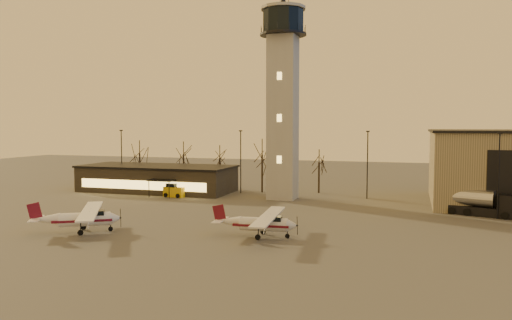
# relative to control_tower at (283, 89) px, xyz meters

# --- Properties ---
(ground) EXTENTS (220.00, 220.00, 0.00)m
(ground) POSITION_rel_control_tower_xyz_m (0.00, -30.00, -16.33)
(ground) COLOR #474541
(ground) RESTS_ON ground
(control_tower) EXTENTS (6.80, 6.80, 32.60)m
(control_tower) POSITION_rel_control_tower_xyz_m (0.00, 0.00, 0.00)
(control_tower) COLOR #9A9692
(control_tower) RESTS_ON ground
(terminal) EXTENTS (25.40, 12.20, 4.30)m
(terminal) POSITION_rel_control_tower_xyz_m (-21.99, 1.98, -14.17)
(terminal) COLOR black
(terminal) RESTS_ON ground
(light_poles) EXTENTS (58.50, 12.25, 10.14)m
(light_poles) POSITION_rel_control_tower_xyz_m (0.50, 1.00, -10.92)
(light_poles) COLOR black
(light_poles) RESTS_ON ground
(tree_row) EXTENTS (37.20, 9.20, 8.80)m
(tree_row) POSITION_rel_control_tower_xyz_m (-13.70, 9.16, -10.39)
(tree_row) COLOR black
(tree_row) RESTS_ON ground
(cessna_front) EXTENTS (9.02, 11.38, 3.13)m
(cessna_front) POSITION_rel_control_tower_xyz_m (4.75, -25.27, -15.26)
(cessna_front) COLOR silver
(cessna_front) RESTS_ON ground
(cessna_rear) EXTENTS (9.56, 11.10, 3.31)m
(cessna_rear) POSITION_rel_control_tower_xyz_m (-13.33, -28.63, -15.19)
(cessna_rear) COLOR white
(cessna_rear) RESTS_ON ground
(fuel_truck) EXTENTS (8.73, 4.98, 3.12)m
(fuel_truck) POSITION_rel_control_tower_xyz_m (26.35, -5.99, -15.09)
(fuel_truck) COLOR black
(fuel_truck) RESTS_ON ground
(service_cart) EXTENTS (3.48, 2.45, 2.08)m
(service_cart) POSITION_rel_control_tower_xyz_m (-16.27, -2.99, -15.53)
(service_cart) COLOR gold
(service_cart) RESTS_ON ground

